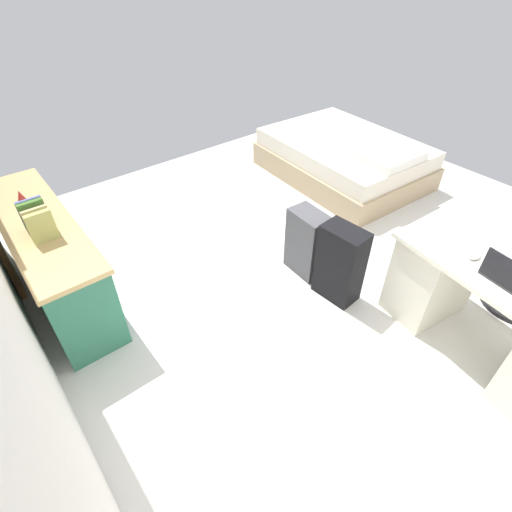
% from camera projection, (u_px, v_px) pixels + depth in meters
% --- Properties ---
extents(ground_plane, '(5.77, 5.77, 0.00)m').
position_uv_depth(ground_plane, '(327.00, 268.00, 3.67)').
color(ground_plane, silver).
extents(desk, '(1.52, 0.85, 0.75)m').
position_uv_depth(desk, '(492.00, 312.00, 2.73)').
color(desk, silver).
rests_on(desk, ground_plane).
extents(credenza, '(1.80, 0.48, 0.74)m').
position_uv_depth(credenza, '(51.00, 258.00, 3.21)').
color(credenza, '#2D7056').
rests_on(credenza, ground_plane).
extents(bed, '(1.97, 1.50, 0.58)m').
position_uv_depth(bed, '(344.00, 158.00, 4.89)').
color(bed, tan).
rests_on(bed, ground_plane).
extents(suitcase_black, '(0.38, 0.25, 0.68)m').
position_uv_depth(suitcase_black, '(340.00, 264.00, 3.20)').
color(suitcase_black, black).
rests_on(suitcase_black, ground_plane).
extents(suitcase_spare_grey, '(0.37, 0.24, 0.61)m').
position_uv_depth(suitcase_spare_grey, '(307.00, 243.00, 3.47)').
color(suitcase_spare_grey, '#4C4C51').
rests_on(suitcase_spare_grey, ground_plane).
extents(laptop, '(0.34, 0.26, 0.21)m').
position_uv_depth(laptop, '(510.00, 278.00, 2.40)').
color(laptop, '#333338').
rests_on(laptop, desk).
extents(computer_mouse, '(0.07, 0.11, 0.03)m').
position_uv_depth(computer_mouse, '(475.00, 256.00, 2.61)').
color(computer_mouse, white).
rests_on(computer_mouse, desk).
extents(book_row, '(0.27, 0.17, 0.24)m').
position_uv_depth(book_row, '(37.00, 220.00, 2.78)').
color(book_row, tan).
rests_on(book_row, credenza).
extents(figurine_small, '(0.08, 0.08, 0.11)m').
position_uv_depth(figurine_small, '(21.00, 197.00, 3.13)').
color(figurine_small, red).
rests_on(figurine_small, credenza).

